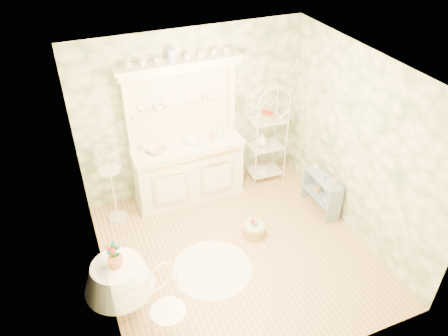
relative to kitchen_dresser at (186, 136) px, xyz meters
name	(u,v)px	position (x,y,z in m)	size (l,w,h in m)	color
floor	(237,253)	(0.20, -1.52, -1.15)	(3.60, 3.60, 0.00)	tan
ceiling	(242,74)	(0.20, -1.52, 1.56)	(3.60, 3.60, 0.00)	white
wall_left	(92,212)	(-1.60, -1.52, 0.21)	(3.60, 3.60, 0.00)	#F4E8CA
wall_right	(358,147)	(2.00, -1.52, 0.21)	(3.60, 3.60, 0.00)	#F4E8CA
wall_back	(192,114)	(0.20, 0.28, 0.21)	(3.60, 3.60, 0.00)	#F4E8CA
wall_front	(318,280)	(0.20, -3.32, 0.21)	(3.60, 3.60, 0.00)	#F4E8CA
kitchen_dresser	(186,136)	(0.00, 0.00, 0.00)	(1.87, 0.61, 2.29)	white
bakers_rack	(267,132)	(1.38, -0.02, -0.22)	(0.57, 0.41, 1.84)	white
side_shelf	(321,194)	(1.81, -1.13, -0.85)	(0.26, 0.69, 0.59)	#7E94A4
round_table	(121,288)	(-1.48, -1.79, -0.83)	(0.58, 0.58, 0.64)	white
cafe_chair	(168,312)	(-1.06, -2.44, -0.71)	(0.39, 0.39, 0.87)	white
birdcage_stand	(112,180)	(-1.22, -0.11, -0.42)	(0.34, 0.34, 1.44)	white
floor_basket	(254,230)	(0.58, -1.28, -1.05)	(0.30, 0.30, 0.20)	tan
lace_rug	(212,269)	(-0.24, -1.67, -1.14)	(1.10, 1.10, 0.01)	white
bowl_floral	(156,151)	(-0.49, -0.04, -0.13)	(0.29, 0.29, 0.07)	white
bowl_white	(191,143)	(0.07, -0.01, -0.13)	(0.22, 0.22, 0.07)	white
cup_left	(158,108)	(-0.35, 0.16, 0.47)	(0.11, 0.11, 0.09)	white
cup_right	(205,100)	(0.38, 0.16, 0.47)	(0.09, 0.09, 0.09)	white
potted_geranium	(114,256)	(-1.48, -1.78, -0.30)	(0.17, 0.12, 0.33)	#3F7238
bottle_amber	(335,182)	(1.84, -1.37, -0.46)	(0.07, 0.07, 0.17)	tan
bottle_blue	(323,177)	(1.77, -1.16, -0.49)	(0.05, 0.05, 0.10)	#8AA5DB
bottle_glass	(316,167)	(1.83, -0.88, -0.50)	(0.07, 0.07, 0.10)	silver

